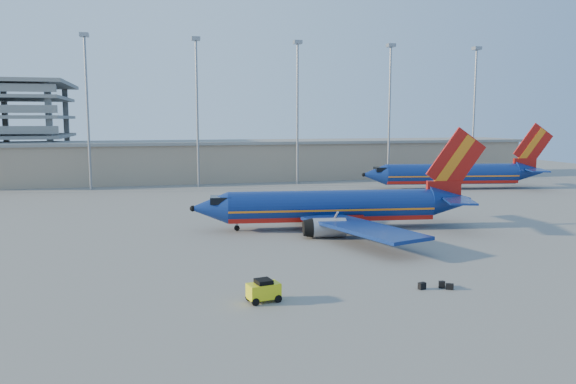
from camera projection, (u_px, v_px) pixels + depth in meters
name	position (u px, v px, depth m)	size (l,w,h in m)	color
ground	(277.00, 230.00, 66.76)	(220.00, 220.00, 0.00)	slate
terminal_building	(262.00, 159.00, 124.40)	(122.00, 16.00, 8.50)	gray
light_mast_row	(248.00, 97.00, 109.95)	(101.60, 1.60, 28.65)	gray
aircraft_main	(338.00, 207.00, 67.64)	(35.93, 34.37, 12.19)	navy
aircraft_second	(456.00, 174.00, 106.39)	(36.63, 14.30, 12.47)	navy
baggage_tug	(264.00, 290.00, 40.52)	(2.54, 1.82, 1.67)	yellow
luggage_pile	(438.00, 285.00, 43.74)	(2.71, 1.29, 0.54)	black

